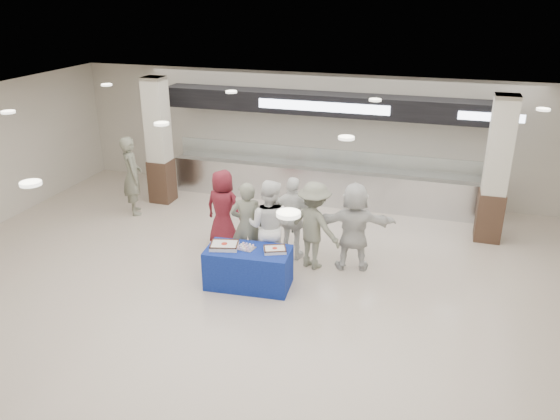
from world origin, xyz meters
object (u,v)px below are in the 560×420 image
(chef_short, at_px, (293,219))
(civilian_white, at_px, (354,227))
(soldier_a, at_px, (247,226))
(chef_tall, at_px, (269,226))
(soldier_b, at_px, (314,226))
(sheet_cake_left, at_px, (224,245))
(soldier_bg, at_px, (132,176))
(sheet_cake_right, at_px, (275,249))
(display_table, at_px, (248,268))
(cupcake_tray, at_px, (245,247))
(civilian_maroon, at_px, (223,208))

(chef_short, distance_m, civilian_white, 1.24)
(soldier_a, bearing_deg, chef_short, -157.62)
(chef_tall, relative_size, soldier_b, 1.06)
(sheet_cake_left, height_order, soldier_a, soldier_a)
(sheet_cake_left, bearing_deg, soldier_bg, 143.27)
(sheet_cake_left, bearing_deg, soldier_b, 39.60)
(chef_tall, bearing_deg, soldier_a, 0.44)
(sheet_cake_right, height_order, soldier_bg, soldier_bg)
(sheet_cake_left, bearing_deg, display_table, 7.24)
(display_table, distance_m, chef_short, 1.51)
(sheet_cake_left, xyz_separation_m, chef_short, (0.92, 1.40, 0.07))
(display_table, height_order, sheet_cake_left, sheet_cake_left)
(soldier_a, height_order, soldier_b, soldier_a)
(soldier_b, distance_m, civilian_white, 0.77)
(chef_tall, height_order, soldier_b, chef_tall)
(sheet_cake_left, xyz_separation_m, cupcake_tray, (0.38, 0.09, -0.02))
(sheet_cake_right, xyz_separation_m, chef_tall, (-0.32, 0.64, 0.14))
(sheet_cake_right, xyz_separation_m, soldier_a, (-0.77, 0.64, 0.10))
(display_table, distance_m, soldier_b, 1.56)
(display_table, height_order, chef_short, chef_short)
(civilian_maroon, bearing_deg, display_table, 134.82)
(sheet_cake_right, distance_m, civilian_maroon, 2.17)
(cupcake_tray, bearing_deg, display_table, -27.38)
(civilian_white, distance_m, soldier_bg, 5.78)
(sheet_cake_right, height_order, civilian_white, civilian_white)
(display_table, bearing_deg, civilian_white, 32.15)
(sheet_cake_right, distance_m, chef_short, 1.27)
(soldier_b, bearing_deg, soldier_bg, 6.36)
(chef_short, relative_size, soldier_bg, 0.91)
(sheet_cake_right, relative_size, cupcake_tray, 1.28)
(soldier_a, bearing_deg, sheet_cake_left, 60.89)
(display_table, xyz_separation_m, sheet_cake_right, (0.49, 0.07, 0.42))
(sheet_cake_right, height_order, cupcake_tray, sheet_cake_right)
(sheet_cake_left, distance_m, civilian_maroon, 1.72)
(display_table, height_order, chef_tall, chef_tall)
(cupcake_tray, height_order, chef_tall, chef_tall)
(sheet_cake_left, relative_size, chef_tall, 0.31)
(chef_tall, relative_size, soldier_bg, 0.97)
(civilian_white, bearing_deg, soldier_a, 2.49)
(sheet_cake_right, relative_size, civilian_white, 0.27)
(cupcake_tray, bearing_deg, chef_tall, 70.95)
(civilian_maroon, distance_m, chef_short, 1.61)
(cupcake_tray, distance_m, soldier_b, 1.49)
(display_table, height_order, soldier_bg, soldier_bg)
(sheet_cake_left, relative_size, cupcake_tray, 1.53)
(cupcake_tray, xyz_separation_m, soldier_a, (-0.22, 0.69, 0.11))
(soldier_a, bearing_deg, soldier_bg, -43.73)
(civilian_white, bearing_deg, sheet_cake_right, 31.26)
(sheet_cake_right, relative_size, soldier_a, 0.27)
(civilian_maroon, relative_size, civilian_white, 0.94)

